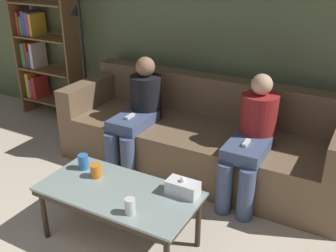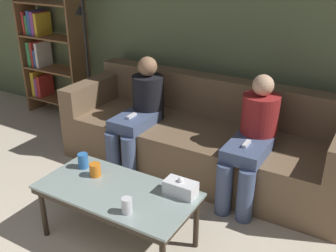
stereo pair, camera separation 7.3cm
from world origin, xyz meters
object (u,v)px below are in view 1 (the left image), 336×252
couch (202,138)px  seated_person_mid_left (252,136)px  standing_lamp (84,46)px  coffee_table (119,196)px  bookshelf (42,53)px  tissue_box (183,188)px  cup_near_right (130,206)px  seated_person_left_end (138,111)px  cup_near_left (96,171)px  cup_far_center (83,162)px

couch → seated_person_mid_left: 0.66m
seated_person_mid_left → standing_lamp: bearing=168.6°
coffee_table → bookshelf: (-2.25, 1.58, 0.40)m
tissue_box → standing_lamp: standing_lamp is taller
tissue_box → bookshelf: bearing=152.1°
coffee_table → cup_near_right: bearing=-38.6°
tissue_box → seated_person_left_end: (-0.91, 0.85, 0.07)m
couch → bookshelf: size_ratio=1.68×
seated_person_left_end → tissue_box: bearing=-43.3°
seated_person_left_end → seated_person_mid_left: size_ratio=1.00×
bookshelf → standing_lamp: bearing=-10.1°
cup_near_left → bookshelf: size_ratio=0.06×
cup_near_left → standing_lamp: bearing=131.4°
cup_far_center → seated_person_mid_left: size_ratio=0.11×
tissue_box → seated_person_left_end: 1.25m
cup_near_right → seated_person_mid_left: seated_person_mid_left is taller
couch → cup_near_left: 1.25m
cup_near_right → seated_person_mid_left: bearing=72.1°
cup_near_left → standing_lamp: (-1.21, 1.37, 0.51)m
cup_near_right → seated_person_left_end: seated_person_left_end is taller
cup_near_left → seated_person_left_end: (-0.26, 0.96, 0.07)m
cup_far_center → coffee_table: bearing=-16.1°
couch → bookshelf: (-2.30, 0.31, 0.49)m
cup_near_left → seated_person_mid_left: 1.28m
seated_person_left_end → seated_person_mid_left: bearing=-0.1°
standing_lamp → tissue_box: bearing=-34.2°
couch → cup_far_center: bearing=-111.3°
bookshelf → cup_near_left: bearing=-37.0°
cup_far_center → seated_person_mid_left: seated_person_mid_left is taller
seated_person_left_end → bookshelf: bearing=162.4°
cup_near_left → cup_near_right: 0.52m
cup_far_center → bookshelf: size_ratio=0.07×
tissue_box → seated_person_mid_left: (0.20, 0.85, 0.07)m
cup_near_right → tissue_box: 0.40m
cup_near_right → seated_person_mid_left: 1.26m
coffee_table → seated_person_mid_left: size_ratio=1.06×
coffee_table → couch: bearing=87.6°
tissue_box → cup_far_center: bearing=-175.8°
cup_near_right → standing_lamp: standing_lamp is taller
cup_near_left → seated_person_left_end: seated_person_left_end is taller
coffee_table → seated_person_mid_left: (0.61, 1.03, 0.17)m
cup_far_center → bookshelf: 2.38m
tissue_box → standing_lamp: bearing=145.8°
couch → cup_near_left: bearing=-103.8°
coffee_table → standing_lamp: (-1.45, 1.44, 0.60)m
cup_far_center → tissue_box: tissue_box is taller
coffee_table → tissue_box: 0.45m
cup_far_center → couch: bearing=68.7°
coffee_table → standing_lamp: 2.13m
coffee_table → cup_near_right: cup_near_right is taller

